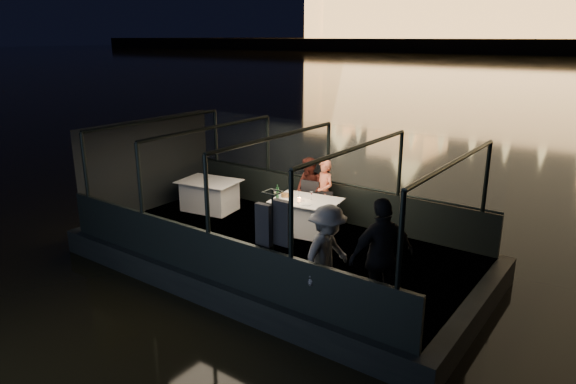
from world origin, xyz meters
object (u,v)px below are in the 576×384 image
Objects in this scene: wine_bottle at (277,192)px; dining_table_central at (306,216)px; dining_table_aft at (210,195)px; chair_port_left at (305,205)px; person_woman_coral at (324,193)px; passenger_dark at (381,262)px; coat_stand at (273,244)px; person_man_maroon at (309,190)px; passenger_stripe at (327,255)px; chair_port_right at (321,209)px.

dining_table_central is at bearing 28.31° from wine_bottle.
wine_bottle is (-0.57, -0.31, 0.53)m from dining_table_central.
chair_port_left is at bearing 13.08° from dining_table_aft.
chair_port_left is at bearing -119.37° from person_woman_coral.
person_woman_coral reaches higher than dining_table_central.
passenger_dark reaches higher than dining_table_central.
person_woman_coral is (0.01, 0.72, 0.36)m from dining_table_central.
coat_stand is 1.82m from passenger_dark.
dining_table_central and dining_table_aft have the same top height.
wine_bottle is at bearing -151.69° from dining_table_central.
person_woman_coral is (2.85, 0.85, 0.36)m from dining_table_aft.
chair_port_left is at bearing 115.07° from coat_stand.
passenger_dark is (1.75, 0.50, -0.05)m from coat_stand.
person_man_maroon is (2.43, 0.85, 0.36)m from dining_table_aft.
chair_port_left is at bearing -52.36° from person_man_maroon.
person_woman_coral is 4.05m from passenger_dark.
chair_port_left is 0.58× the size of passenger_stripe.
passenger_dark reaches higher than chair_port_left.
chair_port_right is 1.12m from wine_bottle.
chair_port_right is 0.54× the size of person_man_maroon.
person_man_maroon is 4.36m from passenger_dark.
dining_table_aft is at bearing -74.99° from passenger_dark.
passenger_stripe reaches higher than chair_port_left.
passenger_stripe is (2.04, -2.43, 0.47)m from dining_table_central.
passenger_stripe is at bearing -34.27° from person_woman_coral.
chair_port_left is at bearing 40.33° from passenger_stripe.
passenger_dark is (3.27, -2.88, 0.10)m from person_man_maroon.
passenger_stripe is 0.87m from passenger_dark.
chair_port_right is 3.52m from passenger_stripe.
chair_port_left is 1.21× the size of chair_port_right.
wine_bottle is (-0.58, -1.03, 0.17)m from person_woman_coral.
person_man_maroon reaches higher than dining_table_central.
passenger_dark is 3.90m from wine_bottle.
passenger_stripe reaches higher than dining_table_central.
dining_table_aft is 5.41m from passenger_stripe.
person_woman_coral is (-0.07, 0.25, 0.30)m from chair_port_right.
dining_table_aft is 1.47× the size of chair_port_left.
wine_bottle is (-0.16, -1.03, 0.17)m from person_man_maroon.
passenger_dark is (2.78, -2.63, 0.40)m from chair_port_right.
chair_port_left reaches higher than chair_port_right.
passenger_dark reaches higher than dining_table_aft.
person_woman_coral is at bearing 22.69° from person_man_maroon.
coat_stand is 3.71m from person_man_maroon.
dining_table_central is 0.78× the size of coat_stand.
wine_bottle is at bearing -96.45° from person_woman_coral.
chair_port_left is at bearing 127.12° from dining_table_central.
person_man_maroon is at bearing -157.09° from person_woman_coral.
dining_table_central is at bearing -92.46° from passenger_dark.
person_man_maroon reaches higher than dining_table_aft.
coat_stand is 1.22× the size of person_woman_coral.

